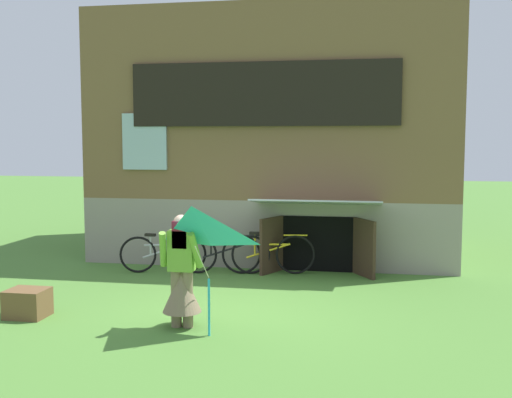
{
  "coord_description": "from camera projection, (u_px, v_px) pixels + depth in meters",
  "views": [
    {
      "loc": [
        1.98,
        -8.63,
        2.51
      ],
      "look_at": [
        0.25,
        0.86,
        1.57
      ],
      "focal_mm": 43.49,
      "sensor_mm": 36.0,
      "label": 1
    }
  ],
  "objects": [
    {
      "name": "ground_plane",
      "position": [
        228.0,
        311.0,
        9.05
      ],
      "size": [
        60.0,
        60.0,
        0.0
      ],
      "primitive_type": "plane",
      "color": "#4C7F33"
    },
    {
      "name": "bicycle_black",
      "position": [
        224.0,
        254.0,
        11.54
      ],
      "size": [
        1.7,
        0.28,
        0.78
      ],
      "rotation": [
        0.0,
        0.0,
        0.14
      ],
      "color": "black",
      "rests_on": "ground_plane"
    },
    {
      "name": "kite",
      "position": [
        192.0,
        242.0,
        7.55
      ],
      "size": [
        1.04,
        1.07,
        1.57
      ],
      "color": "#2DB2CC",
      "rests_on": "ground_plane"
    },
    {
      "name": "wooden_crate",
      "position": [
        27.0,
        303.0,
        8.74
      ],
      "size": [
        0.55,
        0.46,
        0.4
      ],
      "primitive_type": "cube",
      "color": "brown",
      "rests_on": "ground_plane"
    },
    {
      "name": "log_house",
      "position": [
        280.0,
        137.0,
        14.0
      ],
      "size": [
        7.35,
        5.74,
        5.1
      ],
      "color": "gray",
      "rests_on": "ground_plane"
    },
    {
      "name": "bicycle_yellow",
      "position": [
        268.0,
        254.0,
        11.51
      ],
      "size": [
        1.73,
        0.3,
        0.79
      ],
      "rotation": [
        0.0,
        0.0,
        0.15
      ],
      "color": "black",
      "rests_on": "ground_plane"
    },
    {
      "name": "bicycle_silver",
      "position": [
        163.0,
        253.0,
        11.65
      ],
      "size": [
        1.59,
        0.44,
        0.74
      ],
      "rotation": [
        0.0,
        0.0,
        0.25
      ],
      "color": "black",
      "rests_on": "ground_plane"
    },
    {
      "name": "person",
      "position": [
        182.0,
        280.0,
        8.23
      ],
      "size": [
        0.6,
        0.52,
        1.51
      ],
      "rotation": [
        0.0,
        0.0,
        -0.42
      ],
      "color": "#7F6B51",
      "rests_on": "ground_plane"
    }
  ]
}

